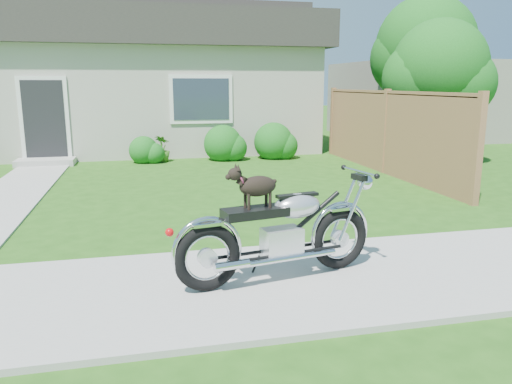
# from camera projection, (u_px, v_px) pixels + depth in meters

# --- Properties ---
(ground) EXTENTS (80.00, 80.00, 0.00)m
(ground) POSITION_uv_depth(u_px,v_px,m) (53.00, 303.00, 4.67)
(ground) COLOR #235114
(ground) RESTS_ON ground
(sidewalk) EXTENTS (24.00, 2.20, 0.04)m
(sidewalk) POSITION_uv_depth(u_px,v_px,m) (52.00, 301.00, 4.66)
(sidewalk) COLOR #9E9B93
(sidewalk) RESTS_ON ground
(walkway) EXTENTS (1.20, 8.00, 0.03)m
(walkway) POSITION_uv_depth(u_px,v_px,m) (10.00, 195.00, 9.10)
(walkway) COLOR #9E9B93
(walkway) RESTS_ON ground
(house) EXTENTS (12.60, 7.03, 4.50)m
(house) POSITION_uv_depth(u_px,v_px,m) (110.00, 79.00, 15.63)
(house) COLOR #AFAC9E
(house) RESTS_ON ground
(fence) EXTENTS (0.12, 6.62, 1.90)m
(fence) POSITION_uv_depth(u_px,v_px,m) (386.00, 132.00, 11.32)
(fence) COLOR #946542
(fence) RESTS_ON ground
(tree_near) EXTENTS (2.42, 2.34, 3.58)m
(tree_near) POSITION_uv_depth(u_px,v_px,m) (445.00, 72.00, 12.29)
(tree_near) COLOR #3D2B1C
(tree_near) RESTS_ON ground
(tree_far) EXTENTS (3.03, 3.03, 4.65)m
(tree_far) POSITION_uv_depth(u_px,v_px,m) (430.00, 51.00, 15.22)
(tree_far) COLOR #3D2B1C
(tree_far) RESTS_ON ground
(shrub_row) EXTENTS (10.74, 1.06, 1.06)m
(shrub_row) POSITION_uv_depth(u_px,v_px,m) (144.00, 147.00, 12.88)
(shrub_row) COLOR #185D19
(shrub_row) RESTS_ON ground
(potted_plant_right) EXTENTS (0.55, 0.55, 0.69)m
(potted_plant_right) POSITION_uv_depth(u_px,v_px,m) (162.00, 149.00, 13.04)
(potted_plant_right) COLOR #39701E
(potted_plant_right) RESTS_ON ground
(motorcycle_with_dog) EXTENTS (2.21, 0.74, 1.19)m
(motorcycle_with_dog) POSITION_uv_depth(u_px,v_px,m) (281.00, 230.00, 5.06)
(motorcycle_with_dog) COLOR black
(motorcycle_with_dog) RESTS_ON sidewalk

